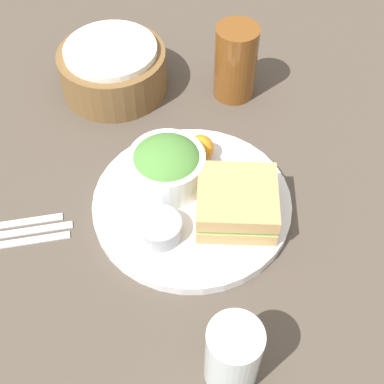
{
  "coord_description": "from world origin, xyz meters",
  "views": [
    {
      "loc": [
        -0.05,
        -0.5,
        0.67
      ],
      "look_at": [
        0.0,
        0.0,
        0.04
      ],
      "focal_mm": 50.0,
      "sensor_mm": 36.0,
      "label": 1
    }
  ],
  "objects_px": {
    "plate": "(192,204)",
    "fork": "(5,244)",
    "salad_bowl": "(167,165)",
    "drink_glass": "(235,62)",
    "bread_basket": "(113,69)",
    "dressing_cup": "(160,228)",
    "water_glass": "(233,355)",
    "knife": "(5,234)",
    "sandwich": "(237,203)",
    "spoon": "(6,224)"
  },
  "relations": [
    {
      "from": "drink_glass",
      "to": "salad_bowl",
      "type": "bearing_deg",
      "value": -122.33
    },
    {
      "from": "salad_bowl",
      "to": "dressing_cup",
      "type": "xyz_separation_m",
      "value": [
        -0.02,
        -0.1,
        -0.02
      ]
    },
    {
      "from": "salad_bowl",
      "to": "spoon",
      "type": "xyz_separation_m",
      "value": [
        -0.25,
        -0.05,
        -0.05
      ]
    },
    {
      "from": "knife",
      "to": "spoon",
      "type": "bearing_deg",
      "value": -90.0
    },
    {
      "from": "fork",
      "to": "knife",
      "type": "distance_m",
      "value": 0.02
    },
    {
      "from": "fork",
      "to": "bread_basket",
      "type": "bearing_deg",
      "value": -121.31
    },
    {
      "from": "plate",
      "to": "knife",
      "type": "height_order",
      "value": "plate"
    },
    {
      "from": "plate",
      "to": "drink_glass",
      "type": "bearing_deg",
      "value": 68.47
    },
    {
      "from": "fork",
      "to": "salad_bowl",
      "type": "bearing_deg",
      "value": -165.84
    },
    {
      "from": "plate",
      "to": "fork",
      "type": "distance_m",
      "value": 0.29
    },
    {
      "from": "salad_bowl",
      "to": "bread_basket",
      "type": "bearing_deg",
      "value": 108.12
    },
    {
      "from": "fork",
      "to": "knife",
      "type": "relative_size",
      "value": 0.95
    },
    {
      "from": "drink_glass",
      "to": "knife",
      "type": "bearing_deg",
      "value": -143.55
    },
    {
      "from": "sandwich",
      "to": "dressing_cup",
      "type": "height_order",
      "value": "sandwich"
    },
    {
      "from": "spoon",
      "to": "bread_basket",
      "type": "bearing_deg",
      "value": -124.42
    },
    {
      "from": "plate",
      "to": "drink_glass",
      "type": "xyz_separation_m",
      "value": [
        0.1,
        0.26,
        0.06
      ]
    },
    {
      "from": "dressing_cup",
      "to": "water_glass",
      "type": "xyz_separation_m",
      "value": [
        0.08,
        -0.21,
        0.02
      ]
    },
    {
      "from": "dressing_cup",
      "to": "fork",
      "type": "xyz_separation_m",
      "value": [
        -0.23,
        0.01,
        -0.03
      ]
    },
    {
      "from": "drink_glass",
      "to": "water_glass",
      "type": "relative_size",
      "value": 1.23
    },
    {
      "from": "fork",
      "to": "water_glass",
      "type": "relative_size",
      "value": 1.69
    },
    {
      "from": "bread_basket",
      "to": "water_glass",
      "type": "distance_m",
      "value": 0.57
    },
    {
      "from": "plate",
      "to": "fork",
      "type": "height_order",
      "value": "plate"
    },
    {
      "from": "drink_glass",
      "to": "fork",
      "type": "xyz_separation_m",
      "value": [
        -0.38,
        -0.3,
        -0.07
      ]
    },
    {
      "from": "plate",
      "to": "dressing_cup",
      "type": "relative_size",
      "value": 4.7
    },
    {
      "from": "sandwich",
      "to": "drink_glass",
      "type": "height_order",
      "value": "drink_glass"
    },
    {
      "from": "plate",
      "to": "spoon",
      "type": "relative_size",
      "value": 1.79
    },
    {
      "from": "dressing_cup",
      "to": "water_glass",
      "type": "bearing_deg",
      "value": -69.83
    },
    {
      "from": "bread_basket",
      "to": "spoon",
      "type": "relative_size",
      "value": 1.14
    },
    {
      "from": "salad_bowl",
      "to": "sandwich",
      "type": "bearing_deg",
      "value": -37.69
    },
    {
      "from": "dressing_cup",
      "to": "sandwich",
      "type": "bearing_deg",
      "value": 12.76
    },
    {
      "from": "bread_basket",
      "to": "water_glass",
      "type": "bearing_deg",
      "value": -75.93
    },
    {
      "from": "plate",
      "to": "fork",
      "type": "xyz_separation_m",
      "value": [
        -0.28,
        -0.04,
        -0.01
      ]
    },
    {
      "from": "plate",
      "to": "water_glass",
      "type": "relative_size",
      "value": 2.71
    },
    {
      "from": "salad_bowl",
      "to": "bread_basket",
      "type": "relative_size",
      "value": 0.61
    },
    {
      "from": "bread_basket",
      "to": "water_glass",
      "type": "relative_size",
      "value": 1.72
    },
    {
      "from": "water_glass",
      "to": "salad_bowl",
      "type": "bearing_deg",
      "value": 100.64
    },
    {
      "from": "salad_bowl",
      "to": "knife",
      "type": "distance_m",
      "value": 0.26
    },
    {
      "from": "plate",
      "to": "spoon",
      "type": "height_order",
      "value": "plate"
    },
    {
      "from": "bread_basket",
      "to": "spoon",
      "type": "distance_m",
      "value": 0.35
    },
    {
      "from": "knife",
      "to": "salad_bowl",
      "type": "bearing_deg",
      "value": -169.71
    },
    {
      "from": "salad_bowl",
      "to": "drink_glass",
      "type": "distance_m",
      "value": 0.26
    },
    {
      "from": "bread_basket",
      "to": "water_glass",
      "type": "xyz_separation_m",
      "value": [
        0.14,
        -0.56,
        0.01
      ]
    },
    {
      "from": "salad_bowl",
      "to": "knife",
      "type": "height_order",
      "value": "salad_bowl"
    },
    {
      "from": "sandwich",
      "to": "bread_basket",
      "type": "distance_m",
      "value": 0.37
    },
    {
      "from": "salad_bowl",
      "to": "bread_basket",
      "type": "height_order",
      "value": "same"
    },
    {
      "from": "drink_glass",
      "to": "fork",
      "type": "height_order",
      "value": "drink_glass"
    },
    {
      "from": "bread_basket",
      "to": "drink_glass",
      "type": "bearing_deg",
      "value": -8.82
    },
    {
      "from": "plate",
      "to": "knife",
      "type": "xyz_separation_m",
      "value": [
        -0.28,
        -0.03,
        -0.01
      ]
    },
    {
      "from": "sandwich",
      "to": "dressing_cup",
      "type": "xyz_separation_m",
      "value": [
        -0.12,
        -0.03,
        -0.01
      ]
    },
    {
      "from": "sandwich",
      "to": "water_glass",
      "type": "xyz_separation_m",
      "value": [
        -0.04,
        -0.23,
        0.01
      ]
    }
  ]
}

